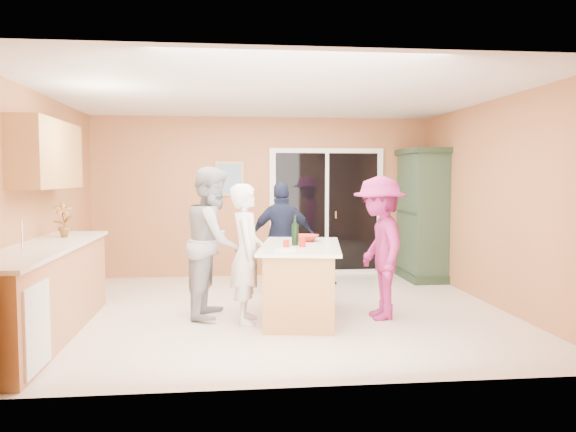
{
  "coord_description": "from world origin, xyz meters",
  "views": [
    {
      "loc": [
        -0.58,
        -6.71,
        1.63
      ],
      "look_at": [
        0.15,
        0.1,
        1.15
      ],
      "focal_mm": 35.0,
      "sensor_mm": 36.0,
      "label": 1
    }
  ],
  "objects": [
    {
      "name": "floor",
      "position": [
        0.0,
        0.0,
        0.0
      ],
      "size": [
        5.5,
        5.5,
        0.0
      ],
      "primitive_type": "plane",
      "color": "#EFE2CF",
      "rests_on": "ground"
    },
    {
      "name": "ceiling",
      "position": [
        0.0,
        0.0,
        2.6
      ],
      "size": [
        5.5,
        5.0,
        0.1
      ],
      "primitive_type": "cube",
      "color": "silver",
      "rests_on": "wall_back"
    },
    {
      "name": "wall_back",
      "position": [
        0.0,
        2.5,
        1.3
      ],
      "size": [
        5.5,
        0.1,
        2.6
      ],
      "primitive_type": "cube",
      "color": "tan",
      "rests_on": "ground"
    },
    {
      "name": "wall_front",
      "position": [
        0.0,
        -2.5,
        1.3
      ],
      "size": [
        5.5,
        0.1,
        2.6
      ],
      "primitive_type": "cube",
      "color": "tan",
      "rests_on": "ground"
    },
    {
      "name": "wall_left",
      "position": [
        -2.75,
        0.0,
        1.3
      ],
      "size": [
        0.1,
        5.0,
        2.6
      ],
      "primitive_type": "cube",
      "color": "tan",
      "rests_on": "ground"
    },
    {
      "name": "wall_right",
      "position": [
        2.75,
        0.0,
        1.3
      ],
      "size": [
        0.1,
        5.0,
        2.6
      ],
      "primitive_type": "cube",
      "color": "tan",
      "rests_on": "ground"
    },
    {
      "name": "left_cabinet_run",
      "position": [
        -2.45,
        -1.05,
        0.46
      ],
      "size": [
        0.65,
        3.05,
        1.24
      ],
      "color": "#AF6B44",
      "rests_on": "floor"
    },
    {
      "name": "upper_cabinets",
      "position": [
        -2.58,
        -0.2,
        1.88
      ],
      "size": [
        0.35,
        1.6,
        0.75
      ],
      "primitive_type": "cube",
      "color": "#AF6B44",
      "rests_on": "wall_left"
    },
    {
      "name": "sliding_door",
      "position": [
        1.05,
        2.46,
        1.05
      ],
      "size": [
        1.9,
        0.07,
        2.1
      ],
      "color": "white",
      "rests_on": "floor"
    },
    {
      "name": "framed_picture",
      "position": [
        -0.55,
        2.48,
        1.6
      ],
      "size": [
        0.46,
        0.04,
        0.56
      ],
      "color": "tan",
      "rests_on": "wall_back"
    },
    {
      "name": "kitchen_island",
      "position": [
        0.25,
        -0.38,
        0.4
      ],
      "size": [
        1.13,
        1.74,
        0.85
      ],
      "rotation": [
        0.0,
        0.0,
        -0.16
      ],
      "color": "#AF6B44",
      "rests_on": "floor"
    },
    {
      "name": "green_hutch",
      "position": [
        2.49,
        1.9,
        1.01
      ],
      "size": [
        0.59,
        1.13,
        2.07
      ],
      "color": "#1E311F",
      "rests_on": "floor"
    },
    {
      "name": "woman_white",
      "position": [
        -0.38,
        -0.5,
        0.78
      ],
      "size": [
        0.39,
        0.58,
        1.55
      ],
      "primitive_type": "imported",
      "rotation": [
        0.0,
        0.0,
        1.54
      ],
      "color": "white",
      "rests_on": "floor"
    },
    {
      "name": "woman_grey",
      "position": [
        -0.75,
        -0.15,
        0.87
      ],
      "size": [
        0.79,
        0.95,
        1.74
      ],
      "primitive_type": "imported",
      "rotation": [
        0.0,
        0.0,
        1.4
      ],
      "color": "#99999B",
      "rests_on": "floor"
    },
    {
      "name": "woman_navy",
      "position": [
        0.17,
        1.01,
        0.78
      ],
      "size": [
        0.93,
        0.41,
        1.56
      ],
      "primitive_type": "imported",
      "rotation": [
        0.0,
        0.0,
        3.18
      ],
      "color": "#171A33",
      "rests_on": "floor"
    },
    {
      "name": "woman_magenta",
      "position": [
        1.15,
        -0.47,
        0.82
      ],
      "size": [
        0.62,
        1.07,
        1.64
      ],
      "primitive_type": "imported",
      "rotation": [
        0.0,
        0.0,
        -1.59
      ],
      "color": "#93206B",
      "rests_on": "floor"
    },
    {
      "name": "serving_bowl",
      "position": [
        0.35,
        -0.03,
        0.89
      ],
      "size": [
        0.41,
        0.41,
        0.08
      ],
      "primitive_type": "imported",
      "rotation": [
        0.0,
        0.0,
        -0.41
      ],
      "color": "#A81D12",
      "rests_on": "kitchen_island"
    },
    {
      "name": "tulip_vase",
      "position": [
        -2.45,
        -0.1,
        1.14
      ],
      "size": [
        0.25,
        0.22,
        0.41
      ],
      "primitive_type": "imported",
      "rotation": [
        0.0,
        0.0,
        0.4
      ],
      "color": "#A71610",
      "rests_on": "left_cabinet_run"
    },
    {
      "name": "tumbler_near",
      "position": [
        0.04,
        -0.71,
        0.9
      ],
      "size": [
        0.07,
        0.07,
        0.09
      ],
      "primitive_type": "cylinder",
      "rotation": [
        0.0,
        0.0,
        -0.13
      ],
      "color": "#A81D12",
      "rests_on": "kitchen_island"
    },
    {
      "name": "tumbler_far",
      "position": [
        0.24,
        -0.58,
        0.91
      ],
      "size": [
        0.09,
        0.09,
        0.11
      ],
      "primitive_type": "cylinder",
      "rotation": [
        0.0,
        0.0,
        0.19
      ],
      "color": "#A81D12",
      "rests_on": "kitchen_island"
    },
    {
      "name": "wine_bottle",
      "position": [
        0.17,
        -0.43,
        0.98
      ],
      "size": [
        0.08,
        0.08,
        0.34
      ],
      "rotation": [
        0.0,
        0.0,
        -0.09
      ],
      "color": "black",
      "rests_on": "kitchen_island"
    },
    {
      "name": "white_plate",
      "position": [
        0.03,
        -0.84,
        0.86
      ],
      "size": [
        0.24,
        0.24,
        0.02
      ],
      "primitive_type": "cylinder",
      "rotation": [
        0.0,
        0.0,
        0.02
      ],
      "color": "white",
      "rests_on": "kitchen_island"
    }
  ]
}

